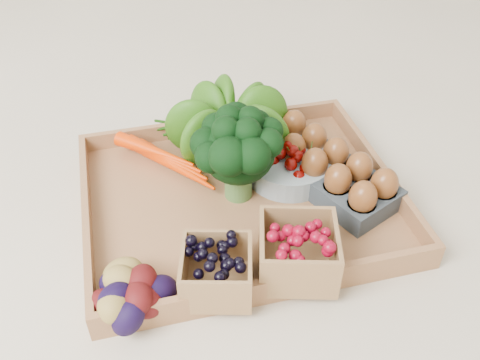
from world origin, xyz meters
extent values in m
plane|color=beige|center=(0.00, 0.00, 0.00)|extent=(4.00, 4.00, 0.00)
cube|color=#9E6B42|center=(0.00, 0.00, 0.01)|extent=(0.55, 0.45, 0.01)
sphere|color=#1E4C0C|center=(0.02, 0.14, 0.10)|extent=(0.16, 0.16, 0.16)
cylinder|color=#8C9EA5|center=(0.11, 0.04, 0.04)|extent=(0.16, 0.16, 0.04)
cube|color=#323A40|center=(0.15, 0.04, 0.04)|extent=(0.25, 0.36, 0.04)
cube|color=black|center=(-0.08, -0.18, 0.05)|extent=(0.13, 0.13, 0.07)
cube|color=maroon|center=(0.05, -0.18, 0.06)|extent=(0.15, 0.15, 0.08)
camera|label=1|loc=(-0.18, -0.70, 0.67)|focal=40.00mm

